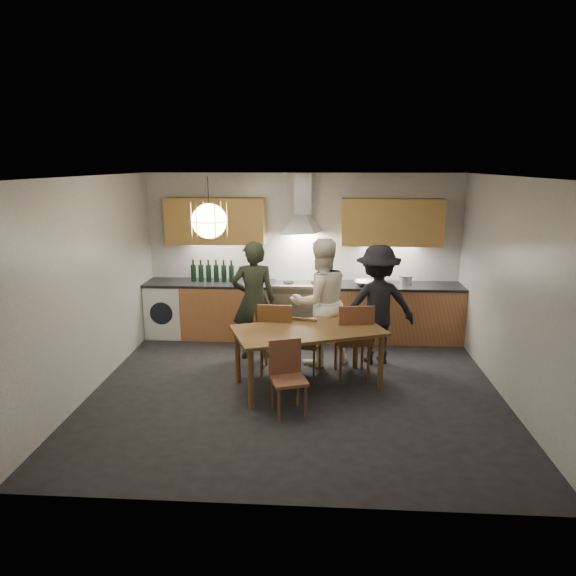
# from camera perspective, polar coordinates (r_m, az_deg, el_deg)

# --- Properties ---
(ground) EXTENTS (5.00, 5.00, 0.00)m
(ground) POSITION_cam_1_polar(r_m,az_deg,el_deg) (6.54, 0.89, -11.14)
(ground) COLOR black
(ground) RESTS_ON ground
(room_shell) EXTENTS (5.02, 4.52, 2.61)m
(room_shell) POSITION_cam_1_polar(r_m,az_deg,el_deg) (6.02, 0.95, 3.77)
(room_shell) COLOR silver
(room_shell) RESTS_ON ground
(counter_run) EXTENTS (5.00, 0.62, 0.90)m
(counter_run) POSITION_cam_1_polar(r_m,az_deg,el_deg) (8.21, 1.73, -2.54)
(counter_run) COLOR #C67D4C
(counter_run) RESTS_ON ground
(range_stove) EXTENTS (0.90, 0.60, 0.92)m
(range_stove) POSITION_cam_1_polar(r_m,az_deg,el_deg) (8.20, 1.56, -2.60)
(range_stove) COLOR silver
(range_stove) RESTS_ON ground
(wall_fixtures) EXTENTS (4.30, 0.54, 1.10)m
(wall_fixtures) POSITION_cam_1_polar(r_m,az_deg,el_deg) (8.04, 1.66, 7.48)
(wall_fixtures) COLOR tan
(wall_fixtures) RESTS_ON ground
(pendant_lamp) EXTENTS (0.43, 0.43, 0.70)m
(pendant_lamp) POSITION_cam_1_polar(r_m,az_deg,el_deg) (6.00, -8.75, 7.37)
(pendant_lamp) COLOR black
(pendant_lamp) RESTS_ON ground
(dining_table) EXTENTS (2.00, 1.48, 0.76)m
(dining_table) POSITION_cam_1_polar(r_m,az_deg,el_deg) (6.36, 2.27, -5.33)
(dining_table) COLOR brown
(dining_table) RESTS_ON ground
(chair_back_left) EXTENTS (0.47, 0.47, 0.99)m
(chair_back_left) POSITION_cam_1_polar(r_m,az_deg,el_deg) (6.77, -1.35, -5.09)
(chair_back_left) COLOR brown
(chair_back_left) RESTS_ON ground
(chair_back_mid) EXTENTS (0.44, 0.44, 0.79)m
(chair_back_mid) POSITION_cam_1_polar(r_m,az_deg,el_deg) (6.83, 1.91, -5.89)
(chair_back_mid) COLOR brown
(chair_back_mid) RESTS_ON ground
(chair_back_right) EXTENTS (0.51, 0.51, 1.00)m
(chair_back_right) POSITION_cam_1_polar(r_m,az_deg,el_deg) (6.72, 7.36, -5.28)
(chair_back_right) COLOR brown
(chair_back_right) RESTS_ON ground
(chair_front) EXTENTS (0.47, 0.47, 0.83)m
(chair_front) POSITION_cam_1_polar(r_m,az_deg,el_deg) (5.82, -0.11, -9.27)
(chair_front) COLOR brown
(chair_front) RESTS_ON ground
(person_left) EXTENTS (0.68, 0.51, 1.70)m
(person_left) POSITION_cam_1_polar(r_m,az_deg,el_deg) (7.29, -3.83, -1.39)
(person_left) COLOR black
(person_left) RESTS_ON ground
(person_mid) EXTENTS (1.06, 0.96, 1.77)m
(person_mid) POSITION_cam_1_polar(r_m,az_deg,el_deg) (7.08, 3.60, -1.56)
(person_mid) COLOR white
(person_mid) RESTS_ON ground
(person_right) EXTENTS (1.15, 0.76, 1.67)m
(person_right) POSITION_cam_1_polar(r_m,az_deg,el_deg) (7.22, 9.88, -1.84)
(person_right) COLOR black
(person_right) RESTS_ON ground
(mixing_bowl) EXTENTS (0.34, 0.34, 0.08)m
(mixing_bowl) POSITION_cam_1_polar(r_m,az_deg,el_deg) (8.01, 8.48, 0.53)
(mixing_bowl) COLOR silver
(mixing_bowl) RESTS_ON counter_run
(stock_pot) EXTENTS (0.25, 0.25, 0.14)m
(stock_pot) POSITION_cam_1_polar(r_m,az_deg,el_deg) (8.19, 12.93, 0.84)
(stock_pot) COLOR silver
(stock_pot) RESTS_ON counter_run
(wine_bottles) EXTENTS (0.70, 0.08, 0.35)m
(wine_bottles) POSITION_cam_1_polar(r_m,az_deg,el_deg) (8.27, -8.40, 1.89)
(wine_bottles) COLOR black
(wine_bottles) RESTS_ON counter_run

